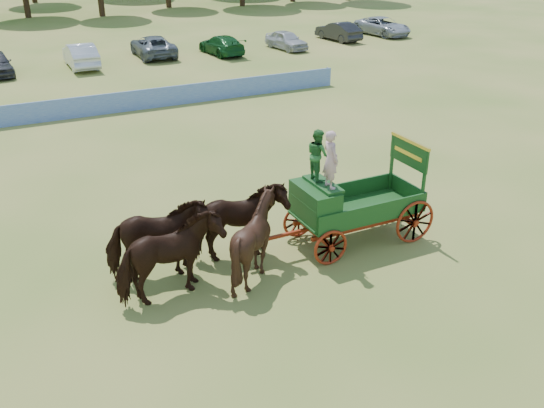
# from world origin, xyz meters

# --- Properties ---
(ground) EXTENTS (160.00, 160.00, 0.00)m
(ground) POSITION_xyz_m (0.00, 0.00, 0.00)
(ground) COLOR #A18C48
(ground) RESTS_ON ground
(horse_lead_left) EXTENTS (2.94, 1.68, 2.35)m
(horse_lead_left) POSITION_xyz_m (-3.55, 0.46, 1.17)
(horse_lead_left) COLOR black
(horse_lead_left) RESTS_ON ground
(horse_lead_right) EXTENTS (2.95, 1.70, 2.35)m
(horse_lead_right) POSITION_xyz_m (-3.55, 1.56, 1.17)
(horse_lead_right) COLOR black
(horse_lead_right) RESTS_ON ground
(horse_wheel_left) EXTENTS (2.14, 1.91, 2.35)m
(horse_wheel_left) POSITION_xyz_m (-1.15, 0.46, 1.18)
(horse_wheel_left) COLOR black
(horse_wheel_left) RESTS_ON ground
(horse_wheel_right) EXTENTS (2.90, 1.57, 2.35)m
(horse_wheel_right) POSITION_xyz_m (-1.15, 1.56, 1.17)
(horse_wheel_right) COLOR black
(horse_wheel_right) RESTS_ON ground
(farm_dray) EXTENTS (6.00, 2.00, 3.84)m
(farm_dray) POSITION_xyz_m (1.81, 1.03, 1.65)
(farm_dray) COLOR maroon
(farm_dray) RESTS_ON ground
(sponsor_banner) EXTENTS (26.00, 0.08, 1.05)m
(sponsor_banner) POSITION_xyz_m (-1.00, 18.00, 0.53)
(sponsor_banner) COLOR #2050AF
(sponsor_banner) RESTS_ON ground
(parked_cars) EXTENTS (53.76, 7.53, 1.63)m
(parked_cars) POSITION_xyz_m (-0.20, 29.90, 0.75)
(parked_cars) COLOR silver
(parked_cars) RESTS_ON ground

